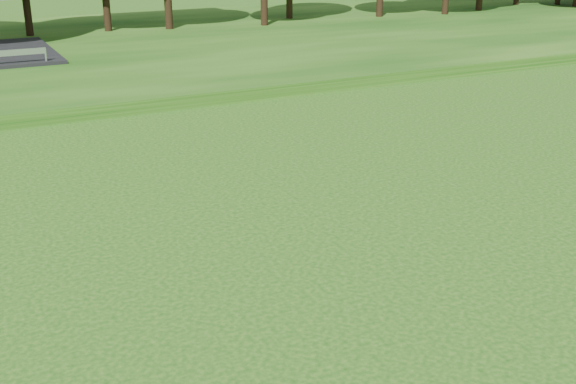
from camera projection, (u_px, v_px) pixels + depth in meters
berm at (240, 39)px, 46.74m from camera, size 130.00×30.00×0.60m
walking_path at (355, 84)px, 35.16m from camera, size 130.00×1.60×0.04m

